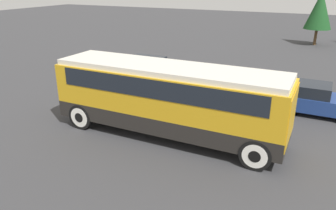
% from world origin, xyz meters
% --- Properties ---
extents(ground_plane, '(120.00, 120.00, 0.00)m').
position_xyz_m(ground_plane, '(0.00, 0.00, 0.00)').
color(ground_plane, '#38383A').
extents(tour_bus, '(9.80, 2.57, 3.08)m').
position_xyz_m(tour_bus, '(0.10, 0.00, 1.87)').
color(tour_bus, black).
rests_on(tour_bus, ground_plane).
extents(parked_car_near, '(4.52, 1.90, 1.48)m').
position_xyz_m(parked_car_near, '(-5.04, 7.17, 0.73)').
color(parked_car_near, '#BCBCC1').
rests_on(parked_car_near, ground_plane).
extents(parked_car_mid, '(4.34, 1.93, 1.52)m').
position_xyz_m(parked_car_mid, '(5.15, 5.46, 0.75)').
color(parked_car_mid, navy).
rests_on(parked_car_mid, ground_plane).
extents(tree_center, '(2.64, 2.64, 5.36)m').
position_xyz_m(tree_center, '(4.33, 25.44, 3.48)').
color(tree_center, brown).
rests_on(tree_center, ground_plane).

